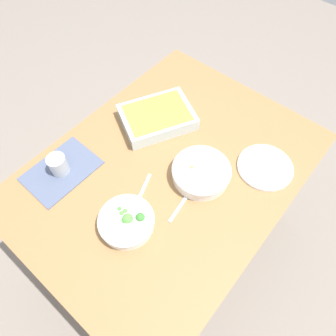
# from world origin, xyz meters

# --- Properties ---
(ground_plane) EXTENTS (6.00, 6.00, 0.00)m
(ground_plane) POSITION_xyz_m (0.00, 0.00, 0.00)
(ground_plane) COLOR slate
(dining_table) EXTENTS (1.20, 0.90, 0.74)m
(dining_table) POSITION_xyz_m (0.00, 0.00, 0.65)
(dining_table) COLOR olive
(dining_table) RESTS_ON ground_plane
(placemat) EXTENTS (0.28, 0.20, 0.00)m
(placemat) POSITION_xyz_m (-0.28, 0.31, 0.74)
(placemat) COLOR #4C5670
(placemat) RESTS_ON dining_table
(stew_bowl) EXTENTS (0.23, 0.23, 0.06)m
(stew_bowl) POSITION_xyz_m (0.05, -0.12, 0.77)
(stew_bowl) COLOR white
(stew_bowl) RESTS_ON dining_table
(broccoli_bowl) EXTENTS (0.20, 0.20, 0.07)m
(broccoli_bowl) POSITION_xyz_m (-0.28, -0.05, 0.77)
(broccoli_bowl) COLOR white
(broccoli_bowl) RESTS_ON dining_table
(baking_dish) EXTENTS (0.37, 0.33, 0.06)m
(baking_dish) POSITION_xyz_m (0.15, 0.19, 0.77)
(baking_dish) COLOR silver
(baking_dish) RESTS_ON dining_table
(drink_cup) EXTENTS (0.07, 0.07, 0.08)m
(drink_cup) POSITION_xyz_m (-0.28, 0.31, 0.78)
(drink_cup) COLOR #B2BCC6
(drink_cup) RESTS_ON dining_table
(side_plate) EXTENTS (0.22, 0.22, 0.01)m
(side_plate) POSITION_xyz_m (0.25, -0.29, 0.75)
(side_plate) COLOR white
(side_plate) RESTS_ON dining_table
(spoon_by_stew) EXTENTS (0.18, 0.04, 0.01)m
(spoon_by_stew) POSITION_xyz_m (-0.06, -0.14, 0.74)
(spoon_by_stew) COLOR silver
(spoon_by_stew) RESTS_ON dining_table
(spoon_by_broccoli) EXTENTS (0.17, 0.08, 0.01)m
(spoon_by_broccoli) POSITION_xyz_m (-0.18, -0.01, 0.74)
(spoon_by_broccoli) COLOR silver
(spoon_by_broccoli) RESTS_ON dining_table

